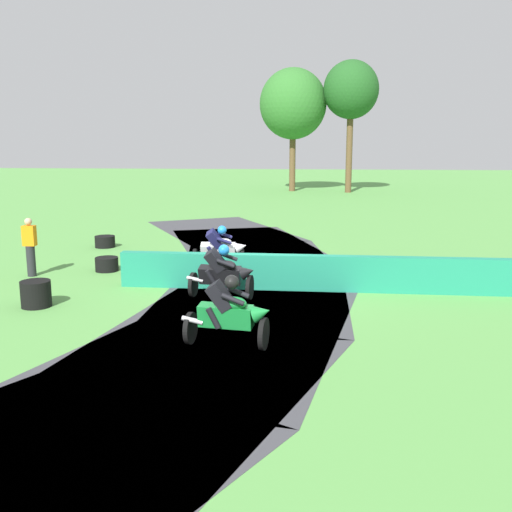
{
  "coord_description": "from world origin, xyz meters",
  "views": [
    {
      "loc": [
        1.2,
        -14.6,
        3.76
      ],
      "look_at": [
        -0.01,
        -0.23,
        0.9
      ],
      "focal_mm": 41.58,
      "sensor_mm": 36.0,
      "label": 1
    }
  ],
  "objects_px": {
    "motorcycle_chase_black": "(223,273)",
    "tire_stack_far": "(105,242)",
    "tire_stack_mid_b": "(107,264)",
    "track_marshal": "(30,247)",
    "motorcycle_trailing_white": "(221,248)",
    "motorcycle_lead_green": "(230,313)",
    "tire_stack_mid_a": "(36,294)"
  },
  "relations": [
    {
      "from": "tire_stack_mid_a",
      "to": "track_marshal",
      "type": "distance_m",
      "value": 3.34
    },
    {
      "from": "tire_stack_far",
      "to": "motorcycle_lead_green",
      "type": "bearing_deg",
      "value": -59.83
    },
    {
      "from": "motorcycle_trailing_white",
      "to": "tire_stack_far",
      "type": "xyz_separation_m",
      "value": [
        -4.58,
        3.24,
        -0.43
      ]
    },
    {
      "from": "tire_stack_far",
      "to": "motorcycle_chase_black",
      "type": "bearing_deg",
      "value": -51.7
    },
    {
      "from": "motorcycle_trailing_white",
      "to": "tire_stack_mid_b",
      "type": "xyz_separation_m",
      "value": [
        -3.26,
        -0.48,
        -0.43
      ]
    },
    {
      "from": "tire_stack_mid_a",
      "to": "motorcycle_trailing_white",
      "type": "bearing_deg",
      "value": 49.28
    },
    {
      "from": "motorcycle_trailing_white",
      "to": "motorcycle_lead_green",
      "type": "bearing_deg",
      "value": -80.45
    },
    {
      "from": "track_marshal",
      "to": "motorcycle_lead_green",
      "type": "bearing_deg",
      "value": -40.17
    },
    {
      "from": "tire_stack_mid_a",
      "to": "tire_stack_far",
      "type": "xyz_separation_m",
      "value": [
        -0.95,
        7.47,
        -0.1
      ]
    },
    {
      "from": "motorcycle_chase_black",
      "to": "track_marshal",
      "type": "bearing_deg",
      "value": 161.03
    },
    {
      "from": "motorcycle_lead_green",
      "to": "tire_stack_far",
      "type": "xyz_separation_m",
      "value": [
        -5.68,
        9.78,
        -0.46
      ]
    },
    {
      "from": "motorcycle_chase_black",
      "to": "tire_stack_far",
      "type": "xyz_separation_m",
      "value": [
        -5.1,
        6.46,
        -0.44
      ]
    },
    {
      "from": "tire_stack_mid_a",
      "to": "tire_stack_far",
      "type": "distance_m",
      "value": 7.53
    },
    {
      "from": "track_marshal",
      "to": "motorcycle_chase_black",
      "type": "bearing_deg",
      "value": -18.97
    },
    {
      "from": "motorcycle_trailing_white",
      "to": "tire_stack_far",
      "type": "bearing_deg",
      "value": 144.73
    },
    {
      "from": "tire_stack_mid_a",
      "to": "tire_stack_mid_b",
      "type": "height_order",
      "value": "tire_stack_mid_a"
    },
    {
      "from": "tire_stack_mid_b",
      "to": "track_marshal",
      "type": "height_order",
      "value": "track_marshal"
    },
    {
      "from": "tire_stack_mid_b",
      "to": "motorcycle_chase_black",
      "type": "bearing_deg",
      "value": -35.99
    },
    {
      "from": "tire_stack_mid_a",
      "to": "track_marshal",
      "type": "height_order",
      "value": "track_marshal"
    },
    {
      "from": "tire_stack_far",
      "to": "track_marshal",
      "type": "height_order",
      "value": "track_marshal"
    },
    {
      "from": "motorcycle_chase_black",
      "to": "motorcycle_lead_green",
      "type": "bearing_deg",
      "value": -80.07
    },
    {
      "from": "motorcycle_trailing_white",
      "to": "motorcycle_chase_black",
      "type": "bearing_deg",
      "value": -80.84
    },
    {
      "from": "track_marshal",
      "to": "motorcycle_trailing_white",
      "type": "bearing_deg",
      "value": 13.99
    },
    {
      "from": "motorcycle_lead_green",
      "to": "motorcycle_chase_black",
      "type": "relative_size",
      "value": 1.0
    },
    {
      "from": "motorcycle_trailing_white",
      "to": "tire_stack_far",
      "type": "relative_size",
      "value": 2.41
    },
    {
      "from": "motorcycle_chase_black",
      "to": "motorcycle_trailing_white",
      "type": "relative_size",
      "value": 1.01
    },
    {
      "from": "motorcycle_lead_green",
      "to": "tire_stack_far",
      "type": "bearing_deg",
      "value": 120.17
    },
    {
      "from": "motorcycle_chase_black",
      "to": "tire_stack_mid_b",
      "type": "xyz_separation_m",
      "value": [
        -3.78,
        2.74,
        -0.44
      ]
    },
    {
      "from": "motorcycle_lead_green",
      "to": "tire_stack_mid_b",
      "type": "bearing_deg",
      "value": 125.72
    },
    {
      "from": "motorcycle_chase_black",
      "to": "tire_stack_far",
      "type": "bearing_deg",
      "value": 128.3
    },
    {
      "from": "motorcycle_trailing_white",
      "to": "tire_stack_mid_a",
      "type": "distance_m",
      "value": 5.58
    },
    {
      "from": "motorcycle_trailing_white",
      "to": "track_marshal",
      "type": "bearing_deg",
      "value": -166.01
    }
  ]
}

